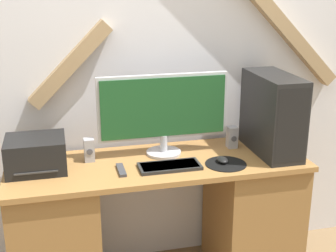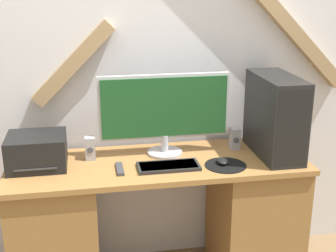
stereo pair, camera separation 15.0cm
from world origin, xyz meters
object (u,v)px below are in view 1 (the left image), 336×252
Objects in this scene: monitor at (163,110)px; speaker_left at (89,150)px; speaker_right at (232,137)px; mouse at (222,160)px; remote_control at (121,170)px; computer_tower at (273,114)px; keyboard at (170,166)px; printer at (36,154)px.

monitor is 5.77× the size of speaker_left.
monitor reaches higher than speaker_right.
mouse is 0.26m from speaker_right.
computer_tower is at bearing 5.06° from remote_control.
mouse is at bearing -0.80° from keyboard.
keyboard is 0.71m from printer.
keyboard is 2.58× the size of speaker_right.
monitor is 0.43m from remote_control.
remote_control is at bearing -174.94° from computer_tower.
remote_control is at bearing -144.48° from monitor.
monitor is 0.73m from printer.
speaker_left is at bearing 11.62° from printer.
monitor is at bearing 85.58° from keyboard.
speaker_left reaches higher than keyboard.
speaker_right is at bearing 57.28° from mouse.
keyboard is (-0.02, -0.21, -0.25)m from monitor.
mouse is 0.41m from computer_tower.
remote_control is at bearing -164.05° from speaker_right.
printer is (-0.99, 0.15, 0.07)m from mouse.
monitor is at bearing 5.38° from printer.
speaker_right is (1.13, 0.07, -0.02)m from printer.
remote_control is (-0.89, -0.08, -0.22)m from computer_tower.
monitor is at bearing 1.16° from speaker_left.
monitor is 2.23× the size of keyboard.
speaker_right is at bearing 0.30° from monitor.
printer reaches higher than speaker_left.
speaker_right reaches higher than mouse.
printer is at bearing 168.10° from keyboard.
monitor reaches higher than mouse.
speaker_right is (0.44, 0.21, 0.05)m from keyboard.
keyboard reaches higher than remote_control.
computer_tower is 2.96× the size of remote_control.
remote_control is (-0.56, 0.02, -0.01)m from mouse.
printer reaches higher than mouse.
speaker_left is 0.25m from remote_control.
mouse is (0.30, -0.00, 0.01)m from keyboard.
computer_tower is 1.33m from printer.
speaker_left is (-1.04, 0.11, -0.16)m from computer_tower.
monitor is 8.38× the size of mouse.
mouse is at bearing -163.63° from computer_tower.
speaker_right is (-0.19, 0.12, -0.16)m from computer_tower.
printer is 0.46m from remote_control.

